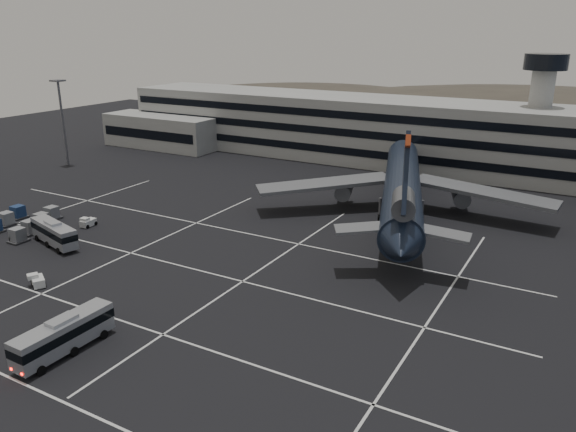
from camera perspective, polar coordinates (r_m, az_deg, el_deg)
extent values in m
plane|color=black|center=(71.58, -14.49, -5.63)|extent=(260.00, 260.00, 0.00)
cube|color=silver|center=(65.58, -20.54, -8.58)|extent=(90.00, 0.25, 0.01)
cube|color=silver|center=(74.23, -12.37, -4.56)|extent=(90.00, 0.25, 0.01)
cube|color=silver|center=(84.32, -6.10, -1.38)|extent=(90.00, 0.25, 0.01)
cube|color=silver|center=(97.01, -24.99, -0.38)|extent=(0.25, 55.00, 0.01)
cube|color=silver|center=(79.43, -14.67, -3.18)|extent=(0.25, 55.00, 0.01)
cube|color=silver|center=(68.84, -3.71, -6.03)|extent=(0.25, 55.00, 0.01)
cube|color=silver|center=(60.83, 14.23, -10.12)|extent=(0.25, 55.00, 0.01)
cube|color=gray|center=(128.86, 7.96, 8.74)|extent=(120.00, 18.00, 14.00)
cube|color=black|center=(121.29, 6.28, 6.51)|extent=(118.00, 0.20, 1.60)
cube|color=black|center=(120.53, 6.35, 8.37)|extent=(118.00, 0.20, 1.60)
cube|color=black|center=(119.94, 6.41, 10.11)|extent=(118.00, 0.20, 1.60)
cube|color=gray|center=(145.65, -12.74, 8.39)|extent=(30.00, 10.00, 8.00)
cylinder|color=gray|center=(122.01, 24.01, 8.69)|extent=(4.40, 4.40, 22.00)
cylinder|color=black|center=(120.89, 24.74, 14.04)|extent=(8.00, 8.00, 3.00)
ellipsoid|color=#38332B|center=(244.19, 3.26, 9.32)|extent=(196.00, 140.00, 32.00)
ellipsoid|color=#38332B|center=(220.87, 24.76, 5.87)|extent=(252.00, 180.00, 44.00)
cylinder|color=slate|center=(131.53, -21.88, 8.68)|extent=(0.50, 0.50, 18.00)
cube|color=slate|center=(130.48, -22.36, 12.60)|extent=(2.40, 2.40, 0.35)
cylinder|color=black|center=(89.26, 11.53, 2.98)|extent=(20.36, 47.34, 5.60)
cone|color=black|center=(114.75, 11.60, 6.42)|extent=(6.73, 6.03, 5.60)
cone|color=black|center=(64.07, 11.40, -3.26)|extent=(6.35, 6.33, 5.04)
cube|color=black|center=(65.14, 11.84, 3.93)|extent=(3.44, 9.15, 10.97)
cube|color=#B63C18|center=(62.76, 12.09, 7.30)|extent=(1.53, 3.24, 2.24)
cylinder|color=#595B60|center=(66.51, 11.65, 1.29)|extent=(4.44, 6.54, 2.70)
cube|color=slate|center=(68.14, 7.93, -1.18)|extent=(8.10, 6.55, 0.87)
cube|color=slate|center=(68.27, 14.98, -1.62)|extent=(7.81, 4.00, 0.87)
cube|color=slate|center=(92.11, 3.71, 3.29)|extent=(20.34, 18.42, 1.75)
cylinder|color=#595B60|center=(95.12, 5.72, 2.66)|extent=(4.29, 6.07, 2.70)
cube|color=slate|center=(92.39, 19.27, 2.31)|extent=(22.31, 6.92, 1.75)
cylinder|color=#595B60|center=(95.33, 17.16, 1.95)|extent=(4.29, 6.07, 2.70)
cylinder|color=slate|center=(104.88, 11.47, 3.60)|extent=(0.44, 0.44, 3.00)
cylinder|color=black|center=(105.30, 11.41, 2.74)|extent=(0.82, 1.20, 1.10)
cylinder|color=slate|center=(88.21, 9.32, 0.89)|extent=(0.44, 0.44, 3.00)
cylinder|color=black|center=(88.72, 9.27, -0.13)|extent=(0.82, 1.20, 1.10)
cylinder|color=slate|center=(88.28, 13.47, 0.63)|extent=(0.44, 0.44, 3.00)
cylinder|color=black|center=(88.79, 13.39, -0.38)|extent=(0.82, 1.20, 1.10)
cube|color=#A1A3A9|center=(56.58, -21.81, -11.12)|extent=(2.46, 10.04, 2.73)
cube|color=black|center=(56.43, -21.85, -10.83)|extent=(2.52, 10.11, 0.86)
cube|color=#A1A3A9|center=(55.88, -22.00, -9.75)|extent=(1.51, 2.75, 0.32)
cylinder|color=black|center=(56.45, -25.20, -13.36)|extent=(0.31, 0.88, 0.87)
cylinder|color=black|center=(54.78, -23.80, -14.17)|extent=(0.31, 0.88, 0.87)
cylinder|color=black|center=(58.09, -22.35, -12.00)|extent=(0.31, 0.88, 0.87)
cylinder|color=black|center=(56.47, -20.90, -12.74)|extent=(0.31, 0.88, 0.87)
cylinder|color=black|center=(59.89, -19.69, -10.70)|extent=(0.31, 0.88, 0.87)
cylinder|color=black|center=(58.32, -18.21, -11.36)|extent=(0.31, 0.88, 0.87)
cube|color=#FF0C05|center=(55.29, -26.32, -13.77)|extent=(0.23, 0.08, 0.20)
cube|color=#FF0C05|center=(54.20, -25.43, -14.31)|extent=(0.23, 0.08, 0.20)
cube|color=#A1A3A9|center=(83.75, -22.67, -1.58)|extent=(10.05, 4.70, 2.67)
cube|color=black|center=(83.64, -22.70, -1.38)|extent=(10.12, 4.77, 0.85)
cube|color=#A1A3A9|center=(83.28, -22.80, -0.61)|extent=(2.95, 2.07, 0.31)
cylinder|color=black|center=(80.82, -22.29, -3.31)|extent=(0.90, 0.50, 0.86)
cylinder|color=black|center=(81.62, -20.87, -2.92)|extent=(0.90, 0.50, 0.86)
cylinder|color=black|center=(83.83, -23.25, -2.66)|extent=(0.90, 0.50, 0.86)
cylinder|color=black|center=(84.59, -21.87, -2.29)|extent=(0.90, 0.50, 0.86)
cylinder|color=black|center=(86.86, -24.14, -2.06)|extent=(0.90, 0.50, 0.86)
cylinder|color=black|center=(87.61, -22.80, -1.71)|extent=(0.90, 0.50, 0.86)
cube|color=silver|center=(90.24, -19.63, -0.64)|extent=(1.49, 2.48, 0.97)
cube|color=silver|center=(89.68, -19.91, -0.35)|extent=(1.27, 1.07, 0.54)
cylinder|color=black|center=(90.17, -20.26, -0.93)|extent=(0.29, 0.62, 0.61)
cylinder|color=black|center=(89.36, -19.71, -1.04)|extent=(0.29, 0.62, 0.61)
cylinder|color=black|center=(91.31, -19.51, -0.60)|extent=(0.29, 0.62, 0.61)
cylinder|color=black|center=(90.51, -18.96, -0.71)|extent=(0.29, 0.62, 0.61)
cube|color=silver|center=(71.97, -24.05, -6.08)|extent=(2.68, 2.29, 0.96)
cube|color=silver|center=(71.23, -24.06, -5.77)|extent=(1.42, 1.50, 0.54)
cylinder|color=black|center=(71.26, -24.40, -6.63)|extent=(0.64, 0.50, 0.60)
cylinder|color=black|center=(71.34, -23.46, -6.46)|extent=(0.64, 0.50, 0.60)
cylinder|color=black|center=(72.83, -24.57, -6.11)|extent=(0.64, 0.50, 0.60)
cylinder|color=black|center=(72.91, -23.66, -5.95)|extent=(0.64, 0.50, 0.60)
cube|color=#2D2D30|center=(87.65, -25.69, -2.28)|extent=(2.93, 3.10, 0.20)
cylinder|color=black|center=(87.67, -25.68, -2.32)|extent=(0.11, 0.22, 0.22)
cube|color=gray|center=(87.33, -25.78, -1.68)|extent=(2.28, 2.28, 1.77)
cube|color=#2D2D30|center=(90.34, -24.67, -1.54)|extent=(2.93, 3.10, 0.20)
cylinder|color=black|center=(90.36, -24.66, -1.58)|extent=(0.11, 0.22, 0.22)
cube|color=gray|center=(90.03, -24.75, -0.95)|extent=(2.28, 2.28, 1.77)
cube|color=#2D2D30|center=(95.81, -26.63, -0.74)|extent=(2.93, 3.10, 0.20)
cylinder|color=black|center=(95.82, -26.62, -0.78)|extent=(0.11, 0.22, 0.22)
cube|color=gray|center=(95.52, -26.71, -0.18)|extent=(2.28, 2.28, 1.77)
cube|color=#2D2D30|center=(93.07, -23.71, -0.85)|extent=(2.93, 3.10, 0.20)
cylinder|color=black|center=(93.09, -23.70, -0.89)|extent=(0.11, 0.22, 0.22)
cube|color=gray|center=(92.77, -23.79, -0.28)|extent=(2.28, 2.28, 1.77)
cube|color=#2D2D30|center=(98.50, -25.67, -0.10)|extent=(2.93, 3.10, 0.20)
cylinder|color=black|center=(98.51, -25.66, -0.14)|extent=(0.11, 0.22, 0.22)
cube|color=navy|center=(98.22, -25.75, 0.44)|extent=(2.28, 2.28, 1.77)
cube|color=#2D2D30|center=(95.84, -22.80, -0.19)|extent=(2.93, 3.10, 0.20)
cylinder|color=black|center=(95.86, -22.80, -0.23)|extent=(0.11, 0.22, 0.22)
cube|color=gray|center=(95.55, -22.88, 0.37)|extent=(2.28, 2.28, 1.77)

